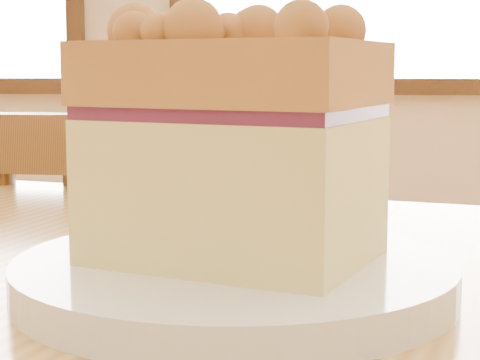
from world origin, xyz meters
name	(u,v)px	position (x,y,z in m)	size (l,w,h in m)	color
plate	(234,277)	(0.08, 0.25, 0.76)	(0.21, 0.21, 0.02)	white
cake_slice	(235,135)	(0.08, 0.25, 0.82)	(0.15, 0.13, 0.12)	#FFF390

